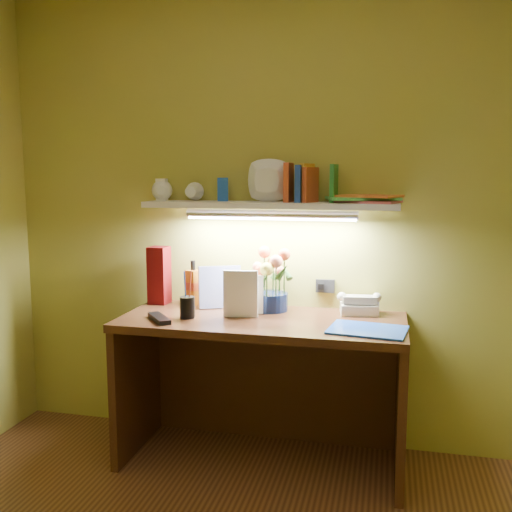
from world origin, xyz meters
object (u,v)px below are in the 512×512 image
(desk_clock, at_px, (370,305))
(whisky_bottle, at_px, (193,283))
(desk, at_px, (262,391))
(flower_bouquet, at_px, (270,280))
(telephone, at_px, (359,303))

(desk_clock, bearing_deg, whisky_bottle, 178.19)
(desk, bearing_deg, desk_clock, 24.12)
(flower_bouquet, height_order, desk_clock, flower_bouquet)
(flower_bouquet, bearing_deg, telephone, 2.92)
(flower_bouquet, relative_size, telephone, 1.75)
(flower_bouquet, distance_m, desk_clock, 0.53)
(desk, height_order, flower_bouquet, flower_bouquet)
(desk_clock, relative_size, whisky_bottle, 0.36)
(desk_clock, bearing_deg, telephone, -150.99)
(desk, relative_size, telephone, 7.58)
(desk_clock, xyz_separation_m, whisky_bottle, (-0.95, -0.02, 0.08))
(desk_clock, distance_m, whisky_bottle, 0.95)
(telephone, relative_size, whisky_bottle, 0.76)
(desk, xyz_separation_m, telephone, (0.46, 0.20, 0.43))
(desk, height_order, desk_clock, desk_clock)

